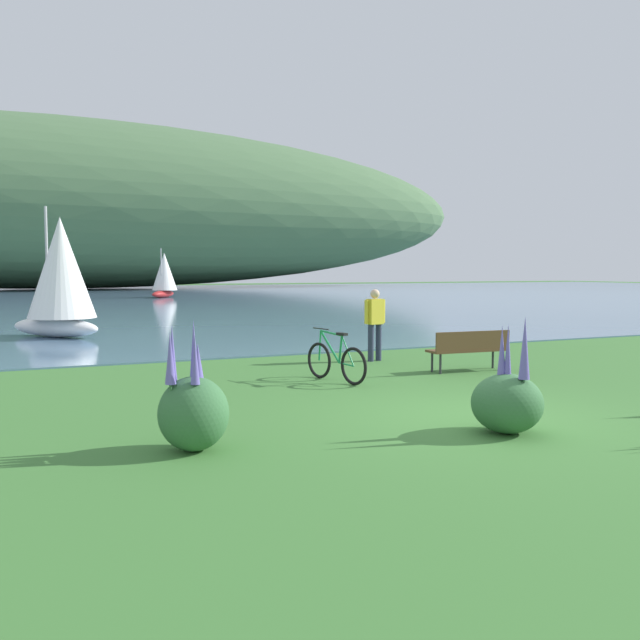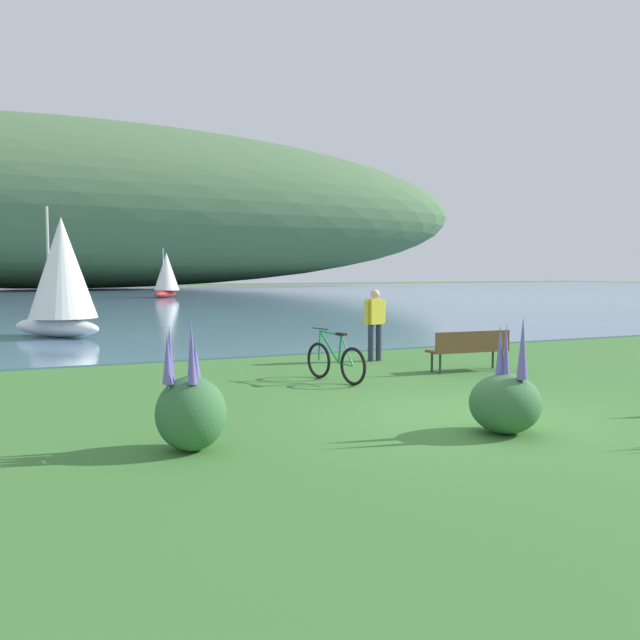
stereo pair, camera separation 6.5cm
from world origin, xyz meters
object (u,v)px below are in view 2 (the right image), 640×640
Objects in this scene: bicycle_leaning_near_bench at (335,361)px; sailboat_mid_bay at (61,276)px; sailboat_toward_hillside at (166,274)px; person_at_shoreline at (375,320)px; park_bench_near_camera at (470,347)px.

sailboat_mid_bay is (-4.30, 11.06, 1.59)m from bicycle_leaning_near_bench.
sailboat_mid_bay is at bearing -107.21° from sailboat_toward_hillside.
person_at_shoreline is at bearing -53.60° from sailboat_mid_bay.
park_bench_near_camera is 0.44× the size of sailboat_mid_bay.
sailboat_toward_hillside is (2.97, 39.15, 0.87)m from person_at_shoreline.
park_bench_near_camera is at bearing -56.02° from sailboat_mid_bay.
bicycle_leaning_near_bench reaches higher than park_bench_near_camera.
person_at_shoreline is 0.45× the size of sailboat_toward_hillside.
bicycle_leaning_near_bench is at bearing -68.76° from sailboat_mid_bay.
sailboat_toward_hillside is at bearing 72.79° from sailboat_mid_bay.
person_at_shoreline is (2.15, 2.32, 0.58)m from bicycle_leaning_near_bench.
sailboat_mid_bay reaches higher than bicycle_leaning_near_bench.
sailboat_toward_hillside is (9.42, 30.41, -0.15)m from sailboat_mid_bay.
person_at_shoreline is 10.91m from sailboat_mid_bay.
bicycle_leaning_near_bench is 0.45× the size of sailboat_toward_hillside.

